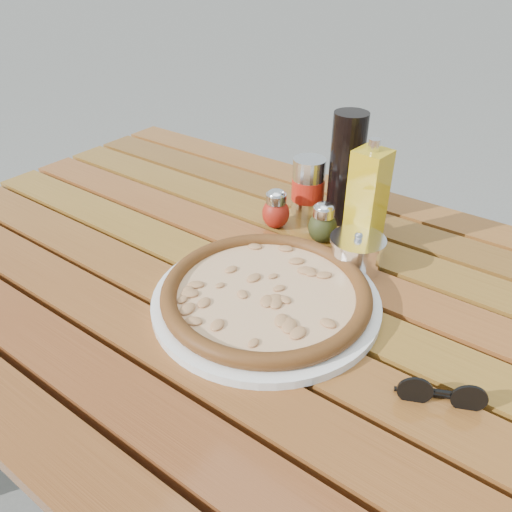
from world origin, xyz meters
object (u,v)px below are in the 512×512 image
Objects in this scene: table at (249,310)px; oregano_shaker at (323,223)px; pepper_shaker at (276,210)px; pizza at (266,292)px; dark_bottle at (346,169)px; olive_oil_cruet at (367,201)px; parmesan_tin at (356,252)px; sunglasses at (441,394)px; plate at (266,300)px; soda_can at (308,187)px.

oregano_shaker reaches higher than table.
oregano_shaker is at bearing 3.84° from pepper_shaker.
dark_bottle reaches higher than pizza.
olive_oil_cruet reaches higher than table.
olive_oil_cruet is 0.10m from parmesan_tin.
sunglasses is at bearing -43.22° from parmesan_tin.
parmesan_tin is (0.10, -0.14, -0.08)m from dark_bottle.
oregano_shaker is 0.10m from parmesan_tin.
parmesan_tin is at bearing 111.89° from sunglasses.
olive_oil_cruet is at bearing 79.32° from plate.
oregano_shaker reaches higher than pizza.
dark_bottle is at bearing 96.53° from oregano_shaker.
table is 0.21m from oregano_shaker.
oregano_shaker is (-0.02, 0.22, 0.02)m from pizza.
parmesan_tin is at bearing -53.92° from dark_bottle.
sunglasses reaches higher than plate.
dark_bottle is 1.05× the size of olive_oil_cruet.
oregano_shaker is 0.68× the size of soda_can.
pizza reaches higher than table.
soda_can is at bearing 109.66° from plate.
table is 0.29m from olive_oil_cruet.
table is 0.21m from pepper_shaker.
plate is 3.40× the size of sunglasses.
sunglasses is at bearing -38.66° from oregano_shaker.
table is at bearing -81.16° from soda_can.
soda_can is (-0.11, 0.30, 0.05)m from plate.
table is 0.12m from plate.
soda_can is 0.57× the size of olive_oil_cruet.
soda_can reaches higher than oregano_shaker.
pizza reaches higher than plate.
dark_bottle reaches higher than pepper_shaker.
olive_oil_cruet reaches higher than pizza.
plate is at bearing -33.67° from table.
oregano_shaker is at bearing 155.29° from parmesan_tin.
pepper_shaker is at bearing -130.28° from dark_bottle.
oregano_shaker is 0.12m from dark_bottle.
pepper_shaker reaches higher than parmesan_tin.
table is 3.89× the size of plate.
parmesan_tin is (0.13, 0.13, 0.11)m from table.
sunglasses is at bearing -39.89° from soda_can.
pizza is at bearing 148.45° from sunglasses.
olive_oil_cruet is (0.07, 0.02, 0.06)m from oregano_shaker.
oregano_shaker is at bearing 96.48° from pizza.
dark_bottle is at bearing 137.48° from olive_oil_cruet.
soda_can reaches higher than pizza.
parmesan_tin is 0.31m from sunglasses.
olive_oil_cruet is 0.38m from sunglasses.
parmesan_tin reaches higher than plate.
pepper_shaker is 0.20m from parmesan_tin.
pepper_shaker is 0.10m from oregano_shaker.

